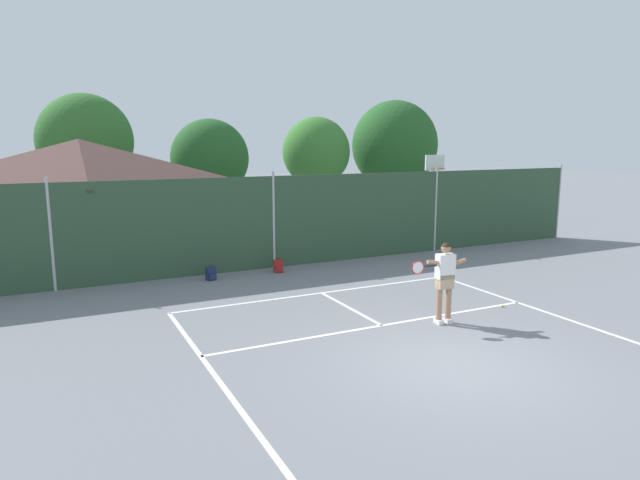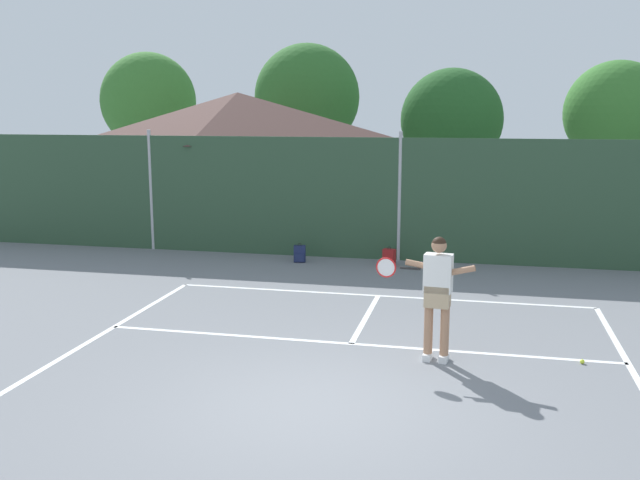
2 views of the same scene
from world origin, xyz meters
name	(u,v)px [view 2 (image 2 of 2)]	position (x,y,z in m)	size (l,w,h in m)	color
ground_plane	(316,407)	(0.00, 0.00, 0.00)	(120.00, 120.00, 0.00)	slate
court_markings	(327,387)	(0.00, 0.65, 0.00)	(8.30, 11.10, 0.01)	white
chainlink_fence	(399,200)	(0.00, 9.00, 1.49)	(26.09, 0.09, 3.13)	#2D4C33
clubhouse_building	(239,158)	(-5.44, 12.94, 2.15)	(7.40, 5.76, 4.16)	beige
treeline_backdrop	(491,106)	(2.19, 19.26, 3.78)	(27.43, 4.50, 6.37)	brown
tennis_player	(437,287)	(1.34, 2.01, 1.11)	(1.44, 0.30, 1.85)	silver
tennis_ball	(582,362)	(3.44, 2.33, 0.03)	(0.07, 0.07, 0.07)	#CCE033
backpack_navy	(300,254)	(-2.31, 8.26, 0.19)	(0.31, 0.28, 0.46)	navy
backpack_red	(389,258)	(-0.14, 8.29, 0.19)	(0.32, 0.30, 0.46)	maroon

